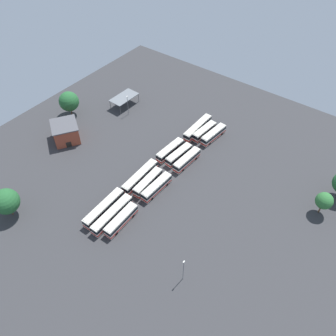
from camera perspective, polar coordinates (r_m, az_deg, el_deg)
name	(u,v)px	position (r m, az deg, el deg)	size (l,w,h in m)	color
ground_plane	(164,172)	(108.31, -0.68, -0.68)	(124.22, 124.22, 0.00)	#333335
bus_row0_slot0	(198,128)	(122.26, 5.00, 6.76)	(14.67, 2.63, 3.42)	silver
bus_row0_slot1	(204,131)	(120.86, 6.13, 6.11)	(10.89, 3.46, 3.42)	silver
bus_row0_slot2	(213,135)	(119.91, 7.63, 5.57)	(11.51, 3.63, 3.42)	silver
bus_row1_slot0	(170,150)	(112.86, 0.35, 2.98)	(11.64, 3.26, 3.42)	silver
bus_row1_slot1	(179,155)	(111.34, 1.84, 2.22)	(10.95, 3.44, 3.42)	silver
bus_row1_slot2	(187,160)	(109.75, 3.18, 1.37)	(11.47, 3.23, 3.42)	silver
bus_row2_slot0	(140,177)	(104.83, -4.68, -1.45)	(14.72, 2.91, 3.42)	silver
bus_row2_slot1	(148,182)	(103.08, -3.39, -2.41)	(11.68, 2.86, 3.42)	silver
bus_row2_slot2	(157,187)	(101.72, -1.93, -3.21)	(11.59, 2.94, 3.42)	silver
bus_row3_slot0	(104,208)	(98.38, -10.68, -6.62)	(14.72, 2.95, 3.42)	silver
bus_row3_slot1	(112,215)	(96.60, -9.33, -7.72)	(14.70, 2.81, 3.42)	silver
bus_row3_slot2	(121,220)	(95.12, -7.87, -8.66)	(11.61, 2.85, 3.42)	silver
depot_building	(66,132)	(122.94, -16.80, 5.83)	(12.36, 12.55, 6.50)	#99422D
maintenance_shelter	(124,97)	(134.68, -7.38, 11.69)	(11.09, 6.26, 3.91)	slate
lamp_post_near_entrance	(128,105)	(129.32, -6.77, 10.53)	(0.56, 0.28, 8.03)	slate
lamp_post_by_building	(183,270)	(83.51, 2.60, -16.66)	(0.56, 0.28, 8.39)	slate
tree_northwest	(6,201)	(103.04, -25.54, -5.09)	(7.26, 7.26, 9.44)	brown
tree_north_edge	(69,101)	(132.74, -16.30, 10.68)	(7.32, 7.32, 9.52)	brown
tree_west_edge	(324,201)	(103.52, 24.76, -5.02)	(4.84, 4.84, 7.55)	brown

